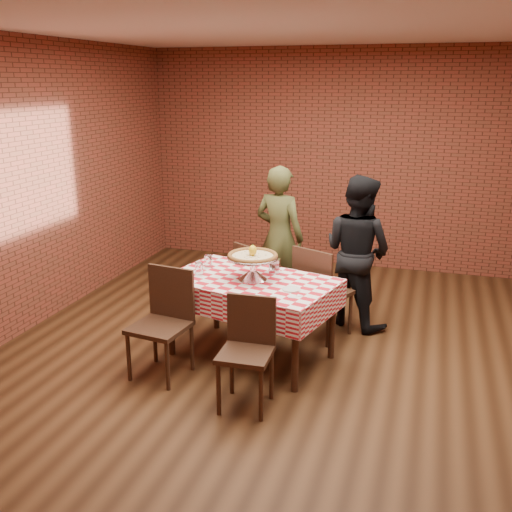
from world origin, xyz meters
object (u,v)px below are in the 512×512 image
Objects in this scene: diner_olive at (279,237)px; pizza at (253,256)px; chair_far_left at (259,282)px; pizza_stand at (253,268)px; condiment_caddy at (275,266)px; diner_black at (357,252)px; chair_near_right at (246,356)px; water_glass_left at (199,269)px; water_glass_right at (208,261)px; chair_far_right at (324,291)px; table at (251,318)px; chair_near_left at (159,326)px.

pizza is at bearing 108.97° from diner_olive.
pizza_stand is at bearing 135.66° from chair_far_left.
condiment_caddy is 1.05m from diner_black.
chair_near_right is (0.21, -0.85, -0.54)m from pizza.
water_glass_left is 1.00× the size of water_glass_right.
condiment_caddy is (0.14, 0.23, -0.04)m from pizza_stand.
condiment_caddy is at bearing 71.53° from chair_far_right.
pizza is 1.33m from diner_black.
pizza reaches higher than water_glass_right.
pizza_stand is 1.32m from diner_black.
pizza reaches higher than pizza_stand.
pizza_stand is at bearing 4.04° from water_glass_left.
table is at bearing -171.53° from pizza_stand.
water_glass_left reaches higher than chair_near_right.
water_glass_left is (-0.49, -0.03, 0.44)m from table.
water_glass_right is (-0.49, 0.21, 0.44)m from table.
table is at bearing -171.53° from pizza.
water_glass_left is (-0.50, -0.04, -0.16)m from pizza.
chair_far_right is at bearing 23.33° from water_glass_right.
diner_olive reaches higher than water_glass_right.
condiment_caddy is at bearing 58.85° from pizza_stand.
diner_black is (0.79, 1.06, -0.07)m from pizza_stand.
water_glass_left is at bearing -176.11° from table.
condiment_caddy is at bearing 53.67° from chair_near_left.
condiment_caddy reaches higher than water_glass_right.
chair_far_right reaches higher than chair_far_left.
pizza is 3.87× the size of water_glass_left.
chair_far_left is at bearing 103.43° from pizza_stand.
pizza_stand is at bearing 75.11° from chair_far_right.
condiment_caddy is (0.65, 0.02, 0.01)m from water_glass_right.
chair_near_right is at bearing 112.54° from diner_olive.
water_glass_right is 0.13× the size of chair_far_left.
water_glass_left is at bearing 68.66° from diner_black.
pizza_stand is at bearing 49.73° from chair_near_left.
chair_far_right reaches higher than water_glass_left.
chair_near_left is 2.21m from diner_black.
chair_near_left is 1.07× the size of chair_near_right.
chair_near_left is 1.08× the size of chair_far_left.
chair_near_right reaches higher than chair_far_left.
pizza reaches higher than table.
diner_olive reaches higher than table.
chair_near_right is at bearing 101.67° from diner_black.
diner_olive is at bearing 94.19° from table.
condiment_caddy is at bearing 91.58° from chair_near_right.
water_glass_left is at bearing -160.75° from condiment_caddy.
table is 0.70m from water_glass_right.
pizza is at bearing 81.70° from diner_black.
water_glass_left is 0.13× the size of chair_far_left.
pizza reaches higher than chair_near_left.
chair_far_left is (0.30, 0.87, -0.39)m from water_glass_left.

